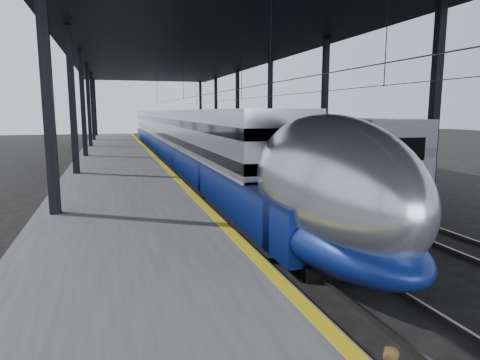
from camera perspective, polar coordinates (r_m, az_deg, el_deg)
name	(u,v)px	position (r m, az deg, el deg)	size (l,w,h in m)	color
ground	(265,275)	(12.04, 3.32, -12.55)	(160.00, 160.00, 0.00)	black
platform	(118,169)	(30.75, -15.98, 1.41)	(6.00, 80.00, 1.00)	#4C4C4F
yellow_strip	(158,160)	(30.85, -10.82, 2.57)	(0.30, 80.00, 0.01)	gold
rails	(229,170)	(31.92, -1.45, 1.28)	(6.52, 80.00, 0.16)	slate
canopy	(193,43)	(31.38, -6.33, 17.64)	(18.00, 75.00, 9.47)	black
tgv_train	(179,138)	(38.89, -8.15, 5.63)	(3.17, 65.20, 4.54)	silver
second_train	(225,135)	(42.71, -2.06, 5.98)	(3.00, 56.05, 4.13)	navy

